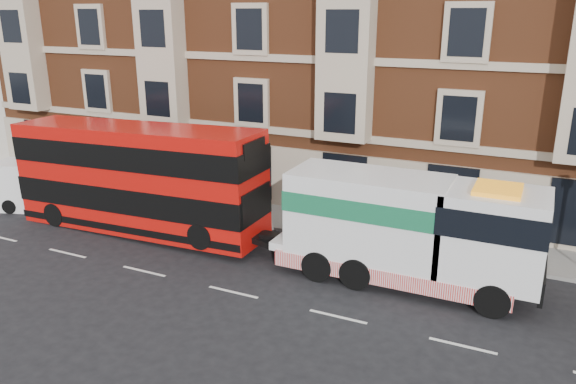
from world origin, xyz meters
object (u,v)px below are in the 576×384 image
(tow_truck, at_px, (404,228))
(box_van, at_px, (45,186))
(double_decker_bus, at_px, (138,177))
(pedestrian, at_px, (81,169))

(tow_truck, height_order, box_van, tow_truck)
(double_decker_bus, bearing_deg, pedestrian, 151.04)
(box_van, relative_size, pedestrian, 3.31)
(box_van, height_order, pedestrian, box_van)
(pedestrian, bearing_deg, box_van, -34.59)
(double_decker_bus, distance_m, pedestrian, 9.19)
(double_decker_bus, height_order, pedestrian, double_decker_bus)
(tow_truck, xyz_separation_m, pedestrian, (-19.97, 4.38, -1.21))
(double_decker_bus, xyz_separation_m, pedestrian, (-7.91, 4.38, -1.66))
(double_decker_bus, bearing_deg, box_van, 176.71)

